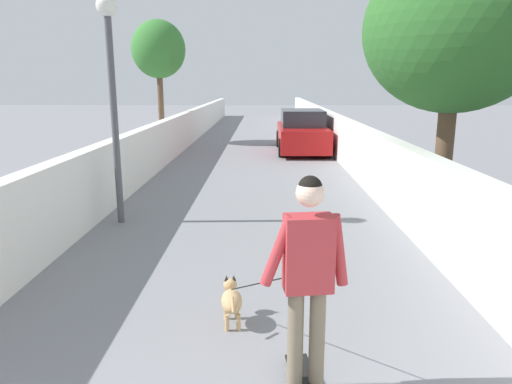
{
  "coord_description": "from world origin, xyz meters",
  "views": [
    {
      "loc": [
        -0.89,
        -0.3,
        2.5
      ],
      "look_at": [
        5.57,
        -0.2,
        1.0
      ],
      "focal_mm": 33.04,
      "sensor_mm": 36.0,
      "label": 1
    }
  ],
  "objects_px": {
    "person_skateboarder": "(308,266)",
    "car_near": "(302,132)",
    "tree_right_near": "(455,31)",
    "dog": "(232,299)",
    "skateboard": "(305,383)",
    "lamp_post": "(111,69)",
    "tree_left_mid": "(159,50)"
  },
  "relations": [
    {
      "from": "tree_left_mid",
      "to": "lamp_post",
      "type": "relative_size",
      "value": 1.27
    },
    {
      "from": "tree_right_near",
      "to": "dog",
      "type": "xyz_separation_m",
      "value": [
        -3.82,
        3.55,
        -3.08
      ]
    },
    {
      "from": "lamp_post",
      "to": "car_near",
      "type": "height_order",
      "value": "lamp_post"
    },
    {
      "from": "skateboard",
      "to": "dog",
      "type": "relative_size",
      "value": 0.58
    },
    {
      "from": "tree_left_mid",
      "to": "lamp_post",
      "type": "distance_m",
      "value": 11.78
    },
    {
      "from": "lamp_post",
      "to": "person_skateboarder",
      "type": "height_order",
      "value": "lamp_post"
    },
    {
      "from": "tree_right_near",
      "to": "skateboard",
      "type": "xyz_separation_m",
      "value": [
        -4.93,
        2.87,
        -3.29
      ]
    },
    {
      "from": "tree_right_near",
      "to": "skateboard",
      "type": "relative_size",
      "value": 5.82
    },
    {
      "from": "tree_right_near",
      "to": "car_near",
      "type": "bearing_deg",
      "value": 11.27
    },
    {
      "from": "tree_left_mid",
      "to": "person_skateboarder",
      "type": "distance_m",
      "value": 17.29
    },
    {
      "from": "lamp_post",
      "to": "dog",
      "type": "relative_size",
      "value": 2.78
    },
    {
      "from": "lamp_post",
      "to": "car_near",
      "type": "distance_m",
      "value": 10.22
    },
    {
      "from": "person_skateboarder",
      "to": "car_near",
      "type": "height_order",
      "value": "person_skateboarder"
    },
    {
      "from": "lamp_post",
      "to": "person_skateboarder",
      "type": "xyz_separation_m",
      "value": [
        -4.82,
        -2.97,
        -1.62
      ]
    },
    {
      "from": "skateboard",
      "to": "tree_right_near",
      "type": "bearing_deg",
      "value": -30.22
    },
    {
      "from": "dog",
      "to": "lamp_post",
      "type": "bearing_deg",
      "value": 31.69
    },
    {
      "from": "tree_right_near",
      "to": "dog",
      "type": "distance_m",
      "value": 6.06
    },
    {
      "from": "tree_left_mid",
      "to": "dog",
      "type": "distance_m",
      "value": 16.21
    },
    {
      "from": "person_skateboarder",
      "to": "tree_left_mid",
      "type": "bearing_deg",
      "value": 15.78
    },
    {
      "from": "skateboard",
      "to": "dog",
      "type": "distance_m",
      "value": 1.32
    },
    {
      "from": "car_near",
      "to": "lamp_post",
      "type": "bearing_deg",
      "value": 156.25
    },
    {
      "from": "tree_left_mid",
      "to": "lamp_post",
      "type": "bearing_deg",
      "value": -171.79
    },
    {
      "from": "tree_left_mid",
      "to": "person_skateboarder",
      "type": "height_order",
      "value": "tree_left_mid"
    },
    {
      "from": "dog",
      "to": "skateboard",
      "type": "bearing_deg",
      "value": -148.54
    },
    {
      "from": "skateboard",
      "to": "person_skateboarder",
      "type": "height_order",
      "value": "person_skateboarder"
    },
    {
      "from": "person_skateboarder",
      "to": "lamp_post",
      "type": "bearing_deg",
      "value": 31.64
    },
    {
      "from": "skateboard",
      "to": "dog",
      "type": "bearing_deg",
      "value": 31.46
    },
    {
      "from": "lamp_post",
      "to": "person_skateboarder",
      "type": "relative_size",
      "value": 2.26
    },
    {
      "from": "person_skateboarder",
      "to": "car_near",
      "type": "bearing_deg",
      "value": -4.36
    },
    {
      "from": "tree_left_mid",
      "to": "person_skateboarder",
      "type": "xyz_separation_m",
      "value": [
        -16.43,
        -4.64,
        -2.7
      ]
    },
    {
      "from": "tree_left_mid",
      "to": "car_near",
      "type": "bearing_deg",
      "value": -113.13
    },
    {
      "from": "tree_left_mid",
      "to": "tree_right_near",
      "type": "bearing_deg",
      "value": -146.83
    }
  ]
}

